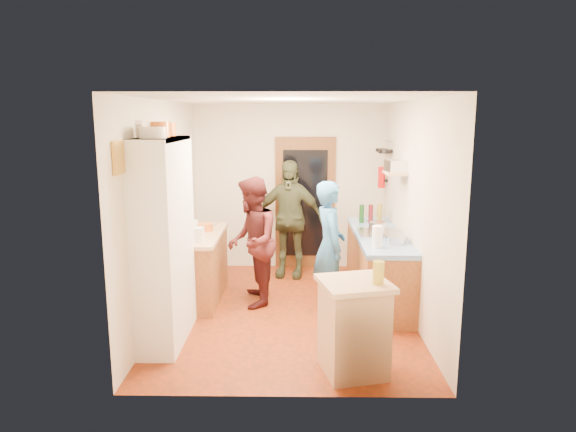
{
  "coord_description": "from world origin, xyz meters",
  "views": [
    {
      "loc": [
        0.1,
        -6.1,
        2.41
      ],
      "look_at": [
        0.0,
        0.15,
        1.19
      ],
      "focal_mm": 32.0,
      "sensor_mm": 36.0,
      "label": 1
    }
  ],
  "objects_px": {
    "hutch_body": "(165,241)",
    "person_back": "(290,219)",
    "island_base": "(353,330)",
    "person_left": "(254,241)",
    "person_hob": "(333,246)",
    "right_counter_base": "(378,268)"
  },
  "relations": [
    {
      "from": "hutch_body",
      "to": "right_counter_base",
      "type": "xyz_separation_m",
      "value": [
        2.5,
        1.3,
        -0.68
      ]
    },
    {
      "from": "island_base",
      "to": "person_left",
      "type": "height_order",
      "value": "person_left"
    },
    {
      "from": "right_counter_base",
      "to": "person_back",
      "type": "bearing_deg",
      "value": 140.34
    },
    {
      "from": "right_counter_base",
      "to": "person_hob",
      "type": "distance_m",
      "value": 0.84
    },
    {
      "from": "island_base",
      "to": "person_hob",
      "type": "xyz_separation_m",
      "value": [
        -0.09,
        1.66,
        0.39
      ]
    },
    {
      "from": "hutch_body",
      "to": "island_base",
      "type": "bearing_deg",
      "value": -20.84
    },
    {
      "from": "person_left",
      "to": "hutch_body",
      "type": "bearing_deg",
      "value": -41.34
    },
    {
      "from": "person_left",
      "to": "island_base",
      "type": "bearing_deg",
      "value": 27.16
    },
    {
      "from": "person_hob",
      "to": "person_left",
      "type": "distance_m",
      "value": 1.01
    },
    {
      "from": "hutch_body",
      "to": "right_counter_base",
      "type": "distance_m",
      "value": 2.9
    },
    {
      "from": "hutch_body",
      "to": "island_base",
      "type": "relative_size",
      "value": 2.56
    },
    {
      "from": "island_base",
      "to": "person_left",
      "type": "relative_size",
      "value": 0.52
    },
    {
      "from": "hutch_body",
      "to": "person_back",
      "type": "relative_size",
      "value": 1.23
    },
    {
      "from": "person_hob",
      "to": "island_base",
      "type": "bearing_deg",
      "value": 174.06
    },
    {
      "from": "right_counter_base",
      "to": "person_hob",
      "type": "relative_size",
      "value": 1.34
    },
    {
      "from": "right_counter_base",
      "to": "person_left",
      "type": "xyz_separation_m",
      "value": [
        -1.63,
        -0.2,
        0.41
      ]
    },
    {
      "from": "island_base",
      "to": "person_hob",
      "type": "bearing_deg",
      "value": 92.98
    },
    {
      "from": "right_counter_base",
      "to": "person_left",
      "type": "distance_m",
      "value": 1.69
    },
    {
      "from": "right_counter_base",
      "to": "person_back",
      "type": "distance_m",
      "value": 1.62
    },
    {
      "from": "hutch_body",
      "to": "person_hob",
      "type": "bearing_deg",
      "value": 26.32
    },
    {
      "from": "right_counter_base",
      "to": "person_left",
      "type": "bearing_deg",
      "value": -173.16
    },
    {
      "from": "hutch_body",
      "to": "person_hob",
      "type": "xyz_separation_m",
      "value": [
        1.86,
        0.92,
        -0.28
      ]
    }
  ]
}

